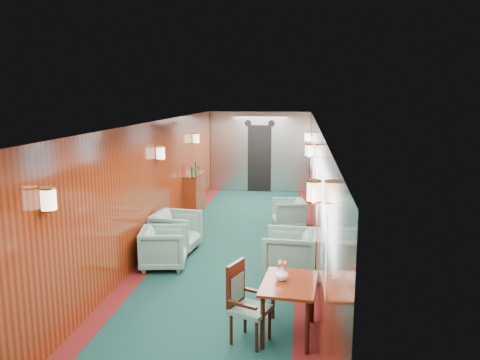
{
  "coord_description": "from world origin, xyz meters",
  "views": [
    {
      "loc": [
        1.25,
        -8.02,
        2.9
      ],
      "look_at": [
        0.0,
        1.4,
        1.15
      ],
      "focal_mm": 35.0,
      "sensor_mm": 36.0,
      "label": 1
    }
  ],
  "objects": [
    {
      "name": "armchair_left_near",
      "position": [
        -1.02,
        -0.7,
        0.34
      ],
      "size": [
        0.87,
        0.85,
        0.69
      ],
      "primitive_type": "imported",
      "rotation": [
        0.0,
        0.0,
        1.74
      ],
      "color": "#214F48",
      "rests_on": "ground"
    },
    {
      "name": "side_chair",
      "position": [
        0.61,
        -2.9,
        0.52
      ],
      "size": [
        0.54,
        0.56,
        0.96
      ],
      "rotation": [
        0.0,
        0.0,
        -0.39
      ],
      "color": "#214F48",
      "rests_on": "ground"
    },
    {
      "name": "armchair_right_near",
      "position": [
        1.1,
        -0.83,
        0.38
      ],
      "size": [
        0.87,
        0.85,
        0.76
      ],
      "primitive_type": "imported",
      "rotation": [
        0.0,
        0.0,
        -1.62
      ],
      "color": "#214F48",
      "rests_on": "ground"
    },
    {
      "name": "flower_vase",
      "position": [
        1.05,
        -2.66,
        0.77
      ],
      "size": [
        0.19,
        0.19,
        0.17
      ],
      "primitive_type": "imported",
      "rotation": [
        0.0,
        0.0,
        0.19
      ],
      "color": "white",
      "rests_on": "dining_table"
    },
    {
      "name": "bulkhead",
      "position": [
        0.0,
        5.91,
        1.18
      ],
      "size": [
        2.98,
        0.17,
        2.39
      ],
      "color": "#B6B9BE",
      "rests_on": "ground"
    },
    {
      "name": "room",
      "position": [
        0.0,
        0.0,
        1.63
      ],
      "size": [
        12.0,
        12.1,
        2.4
      ],
      "color": "#0D2F28",
      "rests_on": "ground"
    },
    {
      "name": "armchair_right_far",
      "position": [
        1.0,
        2.02,
        0.31
      ],
      "size": [
        0.8,
        0.78,
        0.62
      ],
      "primitive_type": "imported",
      "rotation": [
        0.0,
        0.0,
        -1.39
      ],
      "color": "#214F48",
      "rests_on": "ground"
    },
    {
      "name": "dining_table",
      "position": [
        1.14,
        -2.71,
        0.57
      ],
      "size": [
        0.71,
        0.96,
        0.68
      ],
      "rotation": [
        0.0,
        0.0,
        -0.09
      ],
      "color": "#64220D",
      "rests_on": "ground"
    },
    {
      "name": "credenza",
      "position": [
        -1.34,
        2.99,
        0.5
      ],
      "size": [
        0.35,
        1.1,
        1.27
      ],
      "color": "#64220D",
      "rests_on": "ground"
    },
    {
      "name": "armchair_left_far",
      "position": [
        -1.04,
        0.16,
        0.37
      ],
      "size": [
        0.9,
        0.88,
        0.74
      ],
      "primitive_type": "imported",
      "rotation": [
        0.0,
        0.0,
        1.45
      ],
      "color": "#214F48",
      "rests_on": "ground"
    },
    {
      "name": "wall_sconces",
      "position": [
        0.0,
        0.57,
        1.79
      ],
      "size": [
        2.97,
        7.97,
        0.25
      ],
      "color": "#FFEFC6",
      "rests_on": "ground"
    },
    {
      "name": "windows_right",
      "position": [
        1.49,
        0.25,
        1.45
      ],
      "size": [
        0.02,
        8.6,
        0.8
      ],
      "color": "#B0B2B7",
      "rests_on": "ground"
    }
  ]
}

